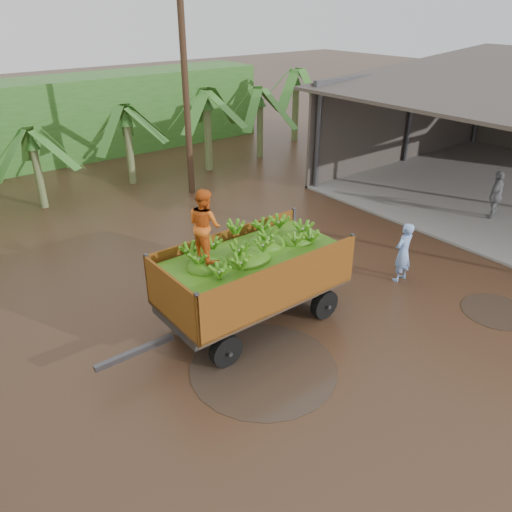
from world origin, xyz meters
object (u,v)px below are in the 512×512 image
Objects in this scene: man_blue at (403,252)px; utility_pole at (185,73)px; banana_trailer at (252,273)px; man_grey at (496,196)px.

utility_pole is at bearing -87.45° from man_blue.
banana_trailer is 3.44× the size of man_grey.
man_grey is 11.46m from utility_pole.
utility_pole is at bearing -63.07° from man_grey.
man_blue is 0.96× the size of man_grey.
banana_trailer reaches higher than man_grey.
banana_trailer is at bearing -11.75° from man_grey.
man_blue is at bearing -3.96° from man_grey.
utility_pole is (-6.64, 8.63, 3.57)m from man_grey.
banana_trailer is 10.14m from man_grey.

